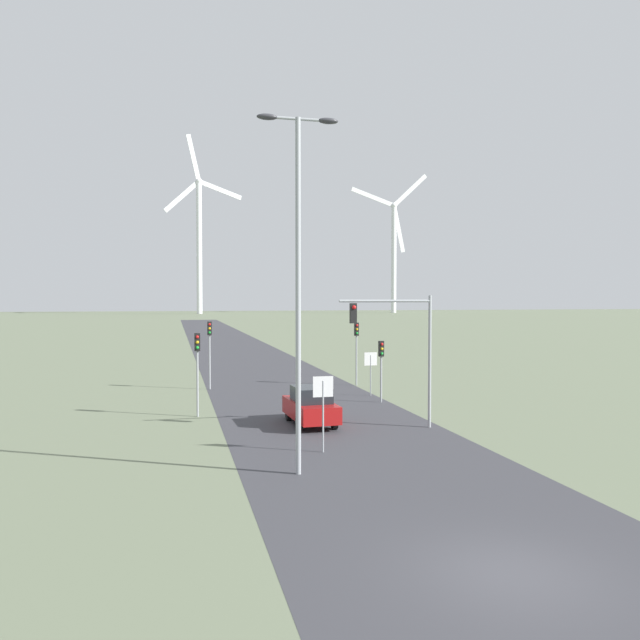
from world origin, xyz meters
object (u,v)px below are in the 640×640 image
streetlamp (298,258)px  stop_sign_near (323,399)px  traffic_light_post_near_right (381,357)px  wind_turbine_center (394,246)px  traffic_light_mast_overhead (399,334)px  car_approaching (311,406)px  wind_turbine_left (199,234)px  traffic_light_post_mid_left (210,340)px  stop_sign_far (371,365)px  traffic_light_post_mid_right (357,340)px  traffic_light_post_near_left (197,356)px

streetlamp → stop_sign_near: bearing=60.8°
traffic_light_post_near_right → wind_turbine_center: wind_turbine_center is taller
traffic_light_post_near_right → traffic_light_mast_overhead: (-1.60, -7.16, 1.74)m
wind_turbine_center → streetlamp: bearing=-110.8°
car_approaching → wind_turbine_center: size_ratio=0.07×
streetlamp → wind_turbine_center: size_ratio=0.20×
wind_turbine_left → traffic_light_post_mid_left: bearing=-92.2°
traffic_light_post_mid_left → wind_turbine_center: wind_turbine_center is taller
streetlamp → traffic_light_post_mid_left: (-1.77, 20.85, -4.06)m
stop_sign_near → traffic_light_mast_overhead: (4.41, 3.43, 2.27)m
stop_sign_far → traffic_light_post_mid_right: traffic_light_post_mid_right is taller
traffic_light_post_mid_left → car_approaching: 13.69m
stop_sign_near → traffic_light_post_near_right: traffic_light_post_near_right is taller
stop_sign_near → wind_turbine_center: wind_turbine_center is taller
stop_sign_near → wind_turbine_center: bearing=69.3°
car_approaching → traffic_light_post_near_left: bearing=146.7°
car_approaching → wind_turbine_center: (86.03, 224.30, 27.50)m
traffic_light_post_mid_right → traffic_light_mast_overhead: 14.48m
traffic_light_post_mid_right → wind_turbine_left: (-1.80, 212.36, 28.56)m
traffic_light_post_near_left → traffic_light_post_mid_right: traffic_light_post_mid_right is taller
streetlamp → traffic_light_mast_overhead: streetlamp is taller
stop_sign_near → stop_sign_far: (6.17, 13.05, -0.20)m
car_approaching → traffic_light_post_near_right: bearing=45.1°
stop_sign_far → wind_turbine_left: size_ratio=0.04×
car_approaching → wind_turbine_center: 241.80m
traffic_light_mast_overhead → wind_turbine_left: bearing=89.9°
traffic_light_post_near_left → traffic_light_post_mid_right: (11.10, 9.10, 0.07)m
stop_sign_near → traffic_light_mast_overhead: size_ratio=0.48×
car_approaching → stop_sign_near: bearing=-97.3°
streetlamp → traffic_light_post_mid_right: size_ratio=2.79×
car_approaching → wind_turbine_left: bearing=88.9°
traffic_light_post_near_right → wind_turbine_center: 234.75m
traffic_light_post_near_left → stop_sign_near: bearing=-62.6°
traffic_light_mast_overhead → wind_turbine_center: (82.28, 226.09, 24.06)m
traffic_light_post_mid_left → car_approaching: (3.96, -12.89, -2.35)m
traffic_light_post_mid_right → wind_turbine_left: wind_turbine_left is taller
traffic_light_post_mid_right → wind_turbine_center: wind_turbine_center is taller
traffic_light_post_near_left → stop_sign_far: bearing=22.8°
stop_sign_near → traffic_light_mast_overhead: bearing=37.9°
traffic_light_mast_overhead → wind_turbine_left: 228.26m
stop_sign_near → traffic_light_post_near_left: 9.72m
traffic_light_post_mid_left → streetlamp: bearing=-85.1°
traffic_light_post_mid_left → wind_turbine_left: size_ratio=0.06×
streetlamp → stop_sign_far: size_ratio=4.50×
traffic_light_post_near_left → traffic_light_post_mid_left: bearing=83.1°
traffic_light_post_mid_left → wind_turbine_left: 213.99m
traffic_light_post_mid_right → wind_turbine_left: bearing=90.5°
streetlamp → traffic_light_post_mid_right: 22.39m
traffic_light_post_near_right → traffic_light_mast_overhead: 7.54m
streetlamp → traffic_light_post_near_right: 16.02m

